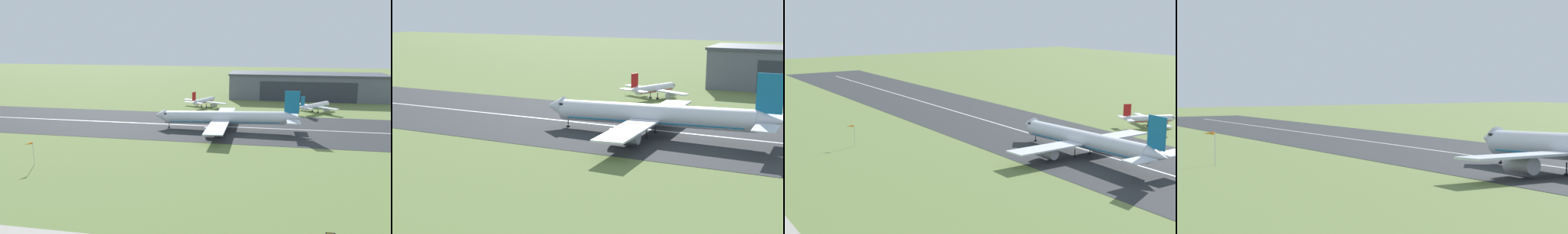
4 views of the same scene
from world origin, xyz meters
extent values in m
plane|color=olive|center=(0.00, 55.40, 0.00)|extent=(726.96, 726.96, 0.00)
cube|color=#2B2D30|center=(0.00, 110.80, 0.03)|extent=(486.96, 48.01, 0.06)
cube|color=silver|center=(0.00, 110.80, 0.07)|extent=(438.27, 0.70, 0.01)
cylinder|color=silver|center=(1.84, 105.61, 4.69)|extent=(43.98, 4.75, 5.95)
cone|color=silver|center=(-22.21, 105.63, 4.69)|extent=(4.38, 4.72, 4.84)
cone|color=silver|center=(26.61, 105.59, 5.54)|extent=(5.78, 4.25, 4.40)
cube|color=black|center=(-19.87, 105.63, 5.63)|extent=(1.12, 4.01, 0.47)
cube|color=#146B9E|center=(1.84, 105.61, 3.39)|extent=(39.47, 4.51, 1.31)
cube|color=silver|center=(0.98, 118.43, 3.86)|extent=(6.48, 20.92, 0.58)
cylinder|color=#A8A8B2|center=(-0.31, 116.76, 2.15)|extent=(6.22, 2.93, 3.10)
cube|color=silver|center=(0.96, 92.80, 3.86)|extent=(6.48, 20.92, 0.58)
cylinder|color=#A8A8B2|center=(-0.33, 94.47, 2.15)|extent=(6.22, 2.93, 3.10)
cube|color=#146B9E|center=(25.76, 105.59, 11.06)|extent=(5.13, 0.28, 8.02)
cube|color=silver|center=(26.16, 111.56, 5.40)|extent=(4.50, 7.22, 0.24)
cube|color=silver|center=(26.15, 99.63, 5.40)|extent=(4.50, 7.22, 0.24)
cylinder|color=black|center=(-18.89, 105.63, 1.16)|extent=(0.24, 0.24, 2.33)
cylinder|color=black|center=(-18.89, 105.63, 0.22)|extent=(0.84, 0.84, 0.44)
cylinder|color=black|center=(1.47, 108.44, 1.16)|extent=(0.24, 0.24, 2.33)
cylinder|color=black|center=(1.47, 108.44, 0.22)|extent=(0.84, 0.84, 0.44)
cylinder|color=black|center=(1.46, 102.78, 1.16)|extent=(0.24, 0.24, 2.33)
cylinder|color=black|center=(1.46, 102.78, 0.22)|extent=(0.84, 0.84, 0.44)
cylinder|color=silver|center=(-12.91, 150.91, 3.09)|extent=(8.43, 14.83, 2.42)
cone|color=silver|center=(-9.36, 158.82, 3.09)|extent=(3.10, 2.98, 2.42)
cone|color=silver|center=(-16.62, 142.66, 3.53)|extent=(3.18, 3.55, 2.18)
cube|color=black|center=(-9.85, 157.72, 3.58)|extent=(2.33, 1.85, 0.44)
cube|color=red|center=(-12.91, 150.91, 2.43)|extent=(7.70, 13.40, 0.20)
cube|color=silver|center=(-6.74, 148.46, 2.67)|extent=(10.89, 6.66, 0.40)
cylinder|color=#A8A8B2|center=(-7.33, 149.26, 1.67)|extent=(2.66, 3.49, 1.50)
cube|color=silver|center=(-18.84, 153.90, 2.67)|extent=(10.89, 6.66, 0.40)
cylinder|color=#A8A8B2|center=(-17.85, 153.99, 1.67)|extent=(2.66, 3.49, 1.50)
cube|color=red|center=(-16.44, 143.06, 6.36)|extent=(1.34, 2.52, 4.12)
cube|color=silver|center=(-13.81, 141.44, 3.45)|extent=(4.33, 3.62, 0.24)
cube|color=silver|center=(-19.40, 143.95, 3.45)|extent=(4.33, 3.62, 0.24)
cylinder|color=black|center=(-10.30, 156.73, 0.94)|extent=(0.24, 0.24, 1.88)
cylinder|color=black|center=(-10.30, 156.73, 0.22)|extent=(0.84, 0.84, 0.44)
cylinder|color=black|center=(-11.67, 150.13, 0.94)|extent=(0.24, 0.24, 1.88)
cylinder|color=black|center=(-11.67, 150.13, 0.22)|extent=(0.84, 0.84, 0.44)
cylinder|color=black|center=(-14.32, 151.32, 0.94)|extent=(0.24, 0.24, 1.88)
cylinder|color=black|center=(-14.32, 151.32, 0.22)|extent=(0.84, 0.84, 0.44)
cylinder|color=#B7B7BC|center=(-43.32, 57.24, 3.17)|extent=(0.14, 0.14, 6.35)
cone|color=orange|center=(-43.84, 56.19, 6.10)|extent=(1.44, 2.11, 0.60)
camera|label=1|loc=(16.70, -29.79, 33.25)|focal=35.00mm
camera|label=2|loc=(38.58, -4.60, 28.51)|focal=50.00mm
camera|label=3|loc=(106.90, 2.82, 39.01)|focal=50.00mm
camera|label=4|loc=(94.34, 11.56, 15.74)|focal=70.00mm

